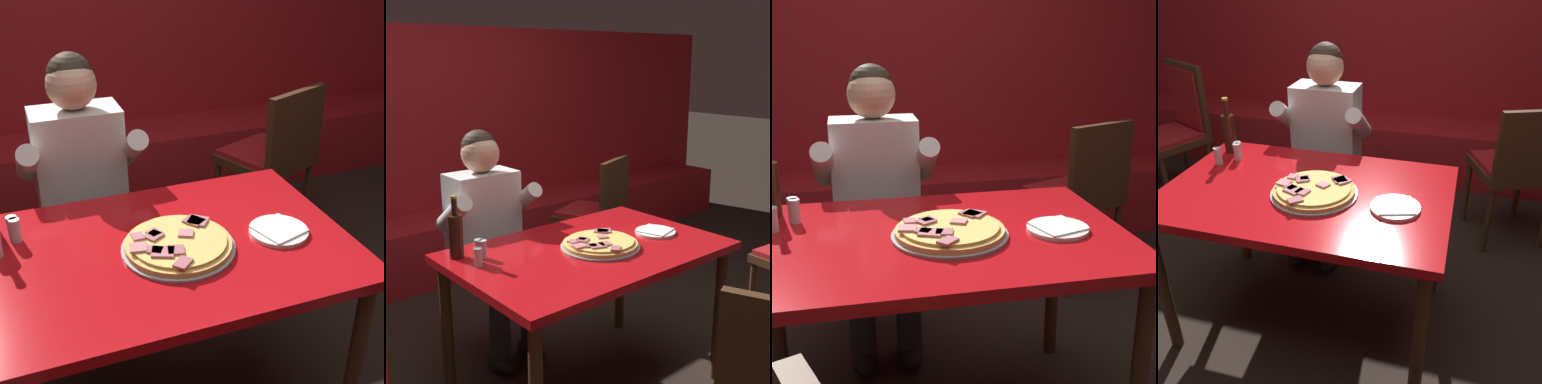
# 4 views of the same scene
# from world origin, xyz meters

# --- Properties ---
(booth_wall_panel) EXTENTS (6.80, 0.16, 1.90)m
(booth_wall_panel) POSITION_xyz_m (0.00, 2.18, 0.95)
(booth_wall_panel) COLOR #A3191E
(booth_wall_panel) RESTS_ON ground_plane
(booth_bench) EXTENTS (6.46, 0.48, 0.46)m
(booth_bench) POSITION_xyz_m (0.00, 1.86, 0.23)
(booth_bench) COLOR #A3191E
(booth_bench) RESTS_ON ground_plane
(main_dining_table) EXTENTS (1.28, 0.85, 0.77)m
(main_dining_table) POSITION_xyz_m (0.00, 0.00, 0.68)
(main_dining_table) COLOR #422816
(main_dining_table) RESTS_ON ground_plane
(pizza) EXTENTS (0.39, 0.39, 0.05)m
(pizza) POSITION_xyz_m (0.05, -0.03, 0.79)
(pizza) COLOR #9E9EA3
(pizza) RESTS_ON main_dining_table
(plate_white_paper) EXTENTS (0.21, 0.21, 0.02)m
(plate_white_paper) POSITION_xyz_m (0.41, -0.06, 0.78)
(plate_white_paper) COLOR white
(plate_white_paper) RESTS_ON main_dining_table
(shaker_parmesan) EXTENTS (0.04, 0.04, 0.09)m
(shaker_parmesan) POSITION_xyz_m (-0.47, 0.23, 0.81)
(shaker_parmesan) COLOR silver
(shaker_parmesan) RESTS_ON main_dining_table
(shaker_red_pepper_flakes) EXTENTS (0.04, 0.04, 0.09)m
(shaker_red_pepper_flakes) POSITION_xyz_m (-0.46, 0.21, 0.81)
(shaker_red_pepper_flakes) COLOR silver
(shaker_red_pepper_flakes) RESTS_ON main_dining_table
(shaker_black_pepper) EXTENTS (0.04, 0.04, 0.09)m
(shaker_black_pepper) POSITION_xyz_m (-0.52, 0.14, 0.81)
(shaker_black_pepper) COLOR silver
(shaker_black_pepper) RESTS_ON main_dining_table
(diner_seated_blue_shirt) EXTENTS (0.53, 0.53, 1.27)m
(diner_seated_blue_shirt) POSITION_xyz_m (-0.15, 0.65, 0.71)
(diner_seated_blue_shirt) COLOR black
(diner_seated_blue_shirt) RESTS_ON ground_plane
(dining_chair_far_right) EXTENTS (0.57, 0.57, 0.94)m
(dining_chair_far_right) POSITION_xyz_m (1.00, 1.01, 0.57)
(dining_chair_far_right) COLOR #422816
(dining_chair_far_right) RESTS_ON ground_plane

